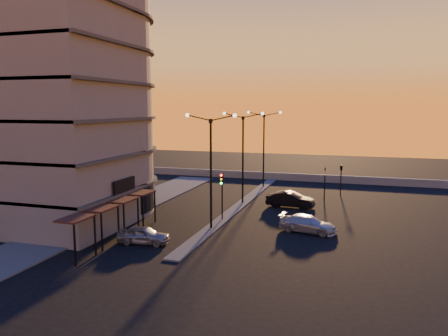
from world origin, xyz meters
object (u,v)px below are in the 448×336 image
Objects in this scene: traffic_light_main at (222,189)px; car_hatchback at (144,235)px; car_sedan at (290,200)px; streetlamp_mid at (243,150)px; car_wagon at (308,224)px.

car_hatchback is (-3.50, -7.98, -2.23)m from traffic_light_main.
streetlamp_mid is at bearing 93.03° from car_sedan.
car_sedan is at bearing 29.38° from car_wagon.
car_hatchback is at bearing 131.95° from car_wagon.
car_wagon is (7.72, -8.44, -4.92)m from streetlamp_mid.
traffic_light_main is (0.00, -7.13, -2.70)m from streetlamp_mid.
streetlamp_mid is 2.04× the size of car_wagon.
car_sedan is (5.00, 6.99, -2.10)m from traffic_light_main.
streetlamp_mid reaches higher than car_hatchback.
car_hatchback is at bearing -103.04° from streetlamp_mid.
car_sedan reaches higher than car_hatchback.
traffic_light_main is at bearing -30.51° from car_hatchback.
traffic_light_main is at bearing -90.00° from streetlamp_mid.
traffic_light_main reaches higher than car_hatchback.
traffic_light_main is 0.91× the size of car_wagon.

